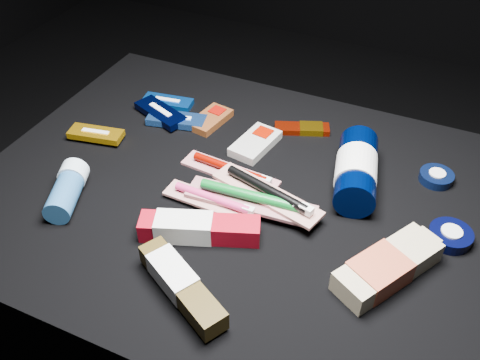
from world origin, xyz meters
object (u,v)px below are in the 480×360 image
at_px(deodorant_stick, 67,190).
at_px(toothpaste_carton_red, 194,228).
at_px(bodywash_bottle, 386,268).
at_px(lotion_bottle, 357,170).

xyz_separation_m(deodorant_stick, toothpaste_carton_red, (0.26, 0.02, -0.01)).
distance_m(bodywash_bottle, toothpaste_carton_red, 0.33).
relative_size(lotion_bottle, bodywash_bottle, 1.23).
xyz_separation_m(lotion_bottle, bodywash_bottle, (0.11, -0.20, -0.02)).
distance_m(bodywash_bottle, deodorant_stick, 0.59).
distance_m(lotion_bottle, toothpaste_carton_red, 0.33).
bearing_deg(lotion_bottle, toothpaste_carton_red, -143.49).
height_order(lotion_bottle, toothpaste_carton_red, lotion_bottle).
bearing_deg(toothpaste_carton_red, deodorant_stick, 162.87).
height_order(bodywash_bottle, toothpaste_carton_red, bodywash_bottle).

